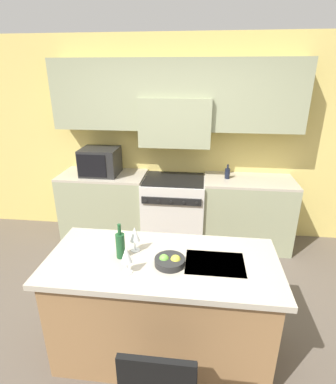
{
  "coord_description": "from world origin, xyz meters",
  "views": [
    {
      "loc": [
        0.36,
        -1.94,
        2.24
      ],
      "look_at": [
        0.04,
        0.73,
        1.16
      ],
      "focal_mm": 28.0,
      "sensor_mm": 36.0,
      "label": 1
    }
  ],
  "objects": [
    {
      "name": "oil_bottle_on_counter",
      "position": [
        0.69,
        1.81,
        1.02
      ],
      "size": [
        0.06,
        0.06,
        0.19
      ],
      "color": "black",
      "rests_on": "back_counter"
    },
    {
      "name": "wine_glass_near",
      "position": [
        -0.14,
        -0.22,
        1.05
      ],
      "size": [
        0.08,
        0.08,
        0.21
      ],
      "color": "white",
      "rests_on": "kitchen_island"
    },
    {
      "name": "wine_glass_far",
      "position": [
        -0.14,
        0.06,
        1.05
      ],
      "size": [
        0.08,
        0.08,
        0.21
      ],
      "color": "white",
      "rests_on": "kitchen_island"
    },
    {
      "name": "fruit_bowl",
      "position": [
        0.15,
        -0.09,
        0.94
      ],
      "size": [
        0.23,
        0.23,
        0.08
      ],
      "color": "black",
      "rests_on": "kitchen_island"
    },
    {
      "name": "kitchen_island",
      "position": [
        0.09,
        -0.04,
        0.46
      ],
      "size": [
        1.78,
        0.81,
        0.91
      ],
      "color": "olive",
      "rests_on": "ground_plane"
    },
    {
      "name": "microwave",
      "position": [
        -1.0,
        1.79,
        1.13
      ],
      "size": [
        0.48,
        0.44,
        0.36
      ],
      "color": "black",
      "rests_on": "back_counter"
    },
    {
      "name": "range_stove",
      "position": [
        0.0,
        1.78,
        0.46
      ],
      "size": [
        0.81,
        0.7,
        0.93
      ],
      "color": "beige",
      "rests_on": "ground_plane"
    },
    {
      "name": "back_counter",
      "position": [
        -0.0,
        1.8,
        0.47
      ],
      "size": [
        3.12,
        0.62,
        0.95
      ],
      "color": "gray",
      "rests_on": "ground_plane"
    },
    {
      "name": "wine_bottle",
      "position": [
        -0.23,
        -0.04,
        1.02
      ],
      "size": [
        0.07,
        0.07,
        0.28
      ],
      "color": "#194723",
      "rests_on": "kitchen_island"
    },
    {
      "name": "back_cabinetry",
      "position": [
        0.0,
        2.05,
        1.58
      ],
      "size": [
        10.0,
        0.46,
        2.7
      ],
      "color": "#DBC166",
      "rests_on": "ground_plane"
    },
    {
      "name": "ground_plane",
      "position": [
        0.0,
        0.0,
        0.0
      ],
      "size": [
        10.0,
        10.0,
        0.0
      ],
      "primitive_type": "plane",
      "color": "brown"
    }
  ]
}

